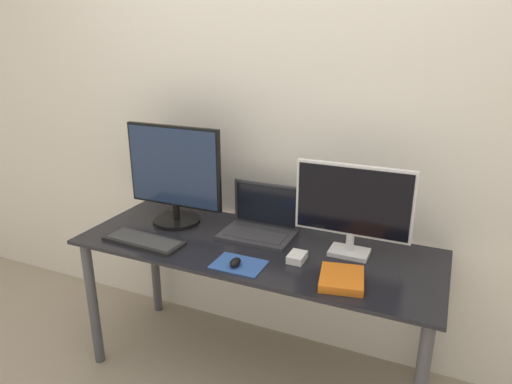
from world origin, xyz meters
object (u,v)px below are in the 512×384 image
laptop (261,222)px  mouse (235,262)px  monitor_left (174,176)px  book (342,279)px  keyboard (144,241)px  power_brick (297,257)px  monitor_right (353,206)px

laptop → mouse: (0.04, -0.37, -0.04)m
monitor_left → book: monitor_left is taller
keyboard → power_brick: size_ratio=4.17×
laptop → mouse: laptop is taller
laptop → power_brick: bearing=-37.9°
monitor_right → mouse: size_ratio=7.47×
monitor_left → monitor_right: (0.93, 0.00, -0.02)m
monitor_right → book: 0.34m
monitor_right → keyboard: monitor_right is taller
monitor_right → book: monitor_right is taller
monitor_left → keyboard: monitor_left is taller
monitor_right → keyboard: (-0.94, -0.28, -0.23)m
monitor_left → laptop: monitor_left is taller
monitor_left → keyboard: (-0.00, -0.28, -0.25)m
laptop → mouse: 0.37m
monitor_left → laptop: (0.47, 0.05, -0.20)m
monitor_left → keyboard: bearing=-91.0°
monitor_left → book: (0.96, -0.26, -0.24)m
monitor_left → power_brick: size_ratio=5.45×
keyboard → power_brick: 0.75m
book → monitor_left: bearing=164.7°
monitor_right → power_brick: 0.34m
mouse → power_brick: size_ratio=0.71×
mouse → keyboard: bearing=175.4°
power_brick → laptop: bearing=142.1°
mouse → book: size_ratio=0.29×
book → laptop: bearing=147.8°
laptop → book: size_ratio=1.50×
keyboard → book: bearing=1.1°
monitor_right → power_brick: monitor_right is taller
monitor_left → laptop: size_ratio=1.51×
keyboard → book: size_ratio=1.73×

